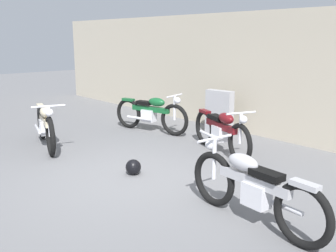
# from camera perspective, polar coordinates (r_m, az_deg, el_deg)

# --- Properties ---
(ground_plane) EXTENTS (40.00, 40.00, 0.00)m
(ground_plane) POSITION_cam_1_polar(r_m,az_deg,el_deg) (6.48, -5.36, -7.56)
(ground_plane) COLOR slate
(building_wall) EXTENTS (18.00, 0.30, 2.83)m
(building_wall) POSITION_cam_1_polar(r_m,az_deg,el_deg) (9.07, 15.58, 7.11)
(building_wall) COLOR #B2A893
(building_wall) RESTS_ON ground_plane
(stone_marker) EXTENTS (0.70, 0.26, 1.05)m
(stone_marker) POSITION_cam_1_polar(r_m,az_deg,el_deg) (9.22, 7.50, 1.96)
(stone_marker) COLOR #9E9EA3
(stone_marker) RESTS_ON ground_plane
(helmet) EXTENTS (0.26, 0.26, 0.26)m
(helmet) POSITION_cam_1_polar(r_m,az_deg,el_deg) (6.59, -5.09, -6.00)
(helmet) COLOR black
(helmet) RESTS_ON ground_plane
(motorcycle_silver) EXTENTS (2.15, 0.60, 0.96)m
(motorcycle_silver) POSITION_cam_1_polar(r_m,az_deg,el_deg) (4.92, 12.23, -8.83)
(motorcycle_silver) COLOR black
(motorcycle_silver) RESTS_ON ground_plane
(motorcycle_cream) EXTENTS (2.16, 0.89, 1.00)m
(motorcycle_cream) POSITION_cam_1_polar(r_m,az_deg,el_deg) (8.48, -17.51, 0.20)
(motorcycle_cream) COLOR black
(motorcycle_cream) RESTS_ON ground_plane
(motorcycle_green) EXTENTS (2.11, 0.76, 0.96)m
(motorcycle_green) POSITION_cam_1_polar(r_m,az_deg,el_deg) (9.41, -2.49, 1.90)
(motorcycle_green) COLOR black
(motorcycle_green) RESTS_ON ground_plane
(motorcycle_maroon) EXTENTS (2.04, 0.91, 0.96)m
(motorcycle_maroon) POSITION_cam_1_polar(r_m,az_deg,el_deg) (7.71, 7.79, -0.70)
(motorcycle_maroon) COLOR black
(motorcycle_maroon) RESTS_ON ground_plane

